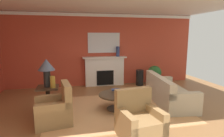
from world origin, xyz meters
TOP-DOWN VIEW (x-y plane):
  - ground_plane at (0.00, 0.00)m, footprint 9.76×9.76m
  - wall_fireplace at (0.00, 2.88)m, footprint 8.11×0.12m
  - ceiling_panel at (0.00, 0.30)m, footprint 8.11×6.25m
  - crown_moulding at (0.00, 2.80)m, footprint 8.11×0.08m
  - area_rug at (0.01, -0.00)m, footprint 3.75×2.68m
  - fireplace at (0.14, 2.67)m, footprint 1.80×0.35m
  - mantel_mirror at (0.14, 2.79)m, footprint 1.32×0.04m
  - sofa at (1.67, 0.16)m, footprint 1.14×2.19m
  - armchair_near_window at (-1.61, -0.50)m, footprint 0.91×0.91m
  - armchair_facing_fireplace at (0.10, -1.52)m, footprint 0.91×0.91m
  - coffee_table at (0.01, -0.00)m, footprint 1.00×1.00m
  - side_table at (-1.84, 0.24)m, footprint 0.56×0.56m
  - table_lamp at (-1.84, 0.24)m, footprint 0.44×0.44m
  - vase_mantel_right at (0.69, 2.62)m, footprint 0.14×0.14m
  - vase_tall_corner at (1.58, 2.37)m, footprint 0.31×0.31m
  - vase_on_side_table at (-1.69, 0.12)m, footprint 0.13×0.13m
  - book_red_cover at (0.09, 0.13)m, footprint 0.28×0.23m
  - book_art_folio at (0.03, 0.17)m, footprint 0.28×0.18m
  - potted_plant at (2.18, 2.24)m, footprint 0.56×0.56m

SIDE VIEW (x-z plane):
  - ground_plane at x=0.00m, z-range 0.00..0.00m
  - area_rug at x=0.01m, z-range 0.00..0.01m
  - sofa at x=1.67m, z-range -0.13..0.72m
  - armchair_near_window at x=-1.61m, z-range -0.17..0.78m
  - armchair_facing_fireplace at x=0.10m, z-range -0.17..0.78m
  - vase_tall_corner at x=1.58m, z-range 0.00..0.65m
  - coffee_table at x=0.01m, z-range 0.11..0.56m
  - side_table at x=-1.84m, z-range 0.05..0.75m
  - book_red_cover at x=0.09m, z-range 0.45..0.51m
  - potted_plant at x=2.18m, z-range 0.08..0.91m
  - book_art_folio at x=0.03m, z-range 0.51..0.54m
  - fireplace at x=0.14m, z-range -0.03..1.18m
  - vase_on_side_table at x=-1.69m, z-range 0.70..1.01m
  - table_lamp at x=-1.84m, z-range 0.85..1.60m
  - vase_mantel_right at x=0.69m, z-range 1.21..1.62m
  - wall_fireplace at x=0.00m, z-range 0.00..2.95m
  - mantel_mirror at x=0.14m, z-range 1.36..2.18m
  - crown_moulding at x=0.00m, z-range 2.81..2.93m
  - ceiling_panel at x=0.00m, z-range 2.95..3.01m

